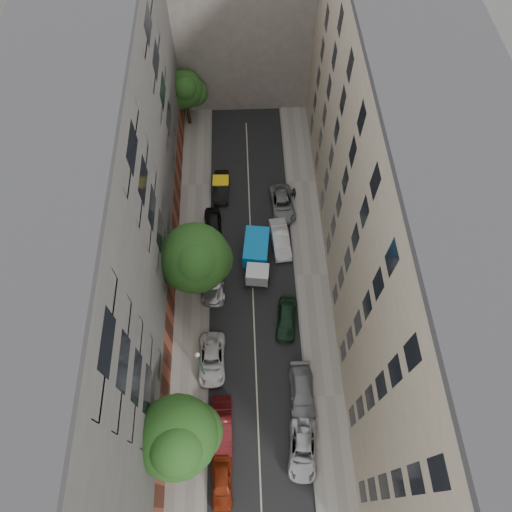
{
  "coord_description": "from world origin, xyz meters",
  "views": [
    {
      "loc": [
        -0.41,
        -19.26,
        37.49
      ],
      "look_at": [
        0.3,
        -1.18,
        6.0
      ],
      "focal_mm": 32.0,
      "sensor_mm": 36.0,
      "label": 1
    }
  ],
  "objects_px": {
    "car_right_3": "(280,239)",
    "car_left_2": "(212,359)",
    "tarp_truck": "(257,256)",
    "car_left_0": "(222,483)",
    "car_right_0": "(303,450)",
    "car_right_4": "(282,204)",
    "car_left_1": "(222,426)",
    "tree_far": "(185,91)",
    "tree_near": "(179,439)",
    "lamp_post": "(200,363)",
    "pedestrian": "(294,193)",
    "car_right_2": "(286,319)",
    "car_left_4": "(213,226)",
    "tree_mid": "(196,260)",
    "car_left_5": "(221,187)",
    "car_right_1": "(302,393)",
    "car_left_3": "(213,280)"
  },
  "relations": [
    {
      "from": "tree_near",
      "to": "car_left_5",
      "type": "bearing_deg",
      "value": 84.48
    },
    {
      "from": "car_right_4",
      "to": "tree_mid",
      "type": "relative_size",
      "value": 0.56
    },
    {
      "from": "tarp_truck",
      "to": "car_right_4",
      "type": "distance_m",
      "value": 6.95
    },
    {
      "from": "car_left_5",
      "to": "lamp_post",
      "type": "relative_size",
      "value": 0.71
    },
    {
      "from": "car_left_0",
      "to": "tree_near",
      "type": "relative_size",
      "value": 0.4
    },
    {
      "from": "car_right_3",
      "to": "car_left_3",
      "type": "bearing_deg",
      "value": -153.33
    },
    {
      "from": "car_left_2",
      "to": "car_left_4",
      "type": "xyz_separation_m",
      "value": [
        0.0,
        13.2,
        0.05
      ]
    },
    {
      "from": "car_left_1",
      "to": "car_right_3",
      "type": "distance_m",
      "value": 17.61
    },
    {
      "from": "car_left_0",
      "to": "car_right_0",
      "type": "distance_m",
      "value": 6.39
    },
    {
      "from": "tarp_truck",
      "to": "car_left_0",
      "type": "relative_size",
      "value": 1.49
    },
    {
      "from": "tarp_truck",
      "to": "car_right_3",
      "type": "height_order",
      "value": "tarp_truck"
    },
    {
      "from": "tree_mid",
      "to": "car_left_1",
      "type": "bearing_deg",
      "value": -81.91
    },
    {
      "from": "car_left_3",
      "to": "car_right_2",
      "type": "xyz_separation_m",
      "value": [
        6.4,
        -4.03,
        -0.04
      ]
    },
    {
      "from": "tree_mid",
      "to": "car_left_4",
      "type": "bearing_deg",
      "value": 82.09
    },
    {
      "from": "car_right_4",
      "to": "tree_near",
      "type": "relative_size",
      "value": 0.51
    },
    {
      "from": "car_right_3",
      "to": "car_left_2",
      "type": "bearing_deg",
      "value": -125.07
    },
    {
      "from": "car_left_3",
      "to": "car_left_2",
      "type": "bearing_deg",
      "value": -92.22
    },
    {
      "from": "car_right_0",
      "to": "tree_far",
      "type": "distance_m",
      "value": 36.37
    },
    {
      "from": "car_right_0",
      "to": "car_right_4",
      "type": "relative_size",
      "value": 0.97
    },
    {
      "from": "car_right_3",
      "to": "car_right_4",
      "type": "xyz_separation_m",
      "value": [
        0.48,
        4.2,
        -0.08
      ]
    },
    {
      "from": "tree_near",
      "to": "tree_far",
      "type": "height_order",
      "value": "tree_near"
    },
    {
      "from": "tarp_truck",
      "to": "car_left_5",
      "type": "bearing_deg",
      "value": 117.95
    },
    {
      "from": "car_left_5",
      "to": "car_right_3",
      "type": "distance_m",
      "value": 8.59
    },
    {
      "from": "lamp_post",
      "to": "pedestrian",
      "type": "xyz_separation_m",
      "value": [
        8.7,
        17.96,
        -2.88
      ]
    },
    {
      "from": "car_right_3",
      "to": "tree_near",
      "type": "distance_m",
      "value": 20.73
    },
    {
      "from": "car_right_4",
      "to": "tree_far",
      "type": "xyz_separation_m",
      "value": [
        -9.59,
        12.06,
        4.02
      ]
    },
    {
      "from": "car_right_1",
      "to": "car_right_3",
      "type": "xyz_separation_m",
      "value": [
        -0.8,
        14.4,
        0.05
      ]
    },
    {
      "from": "car_left_1",
      "to": "car_left_4",
      "type": "height_order",
      "value": "car_left_1"
    },
    {
      "from": "car_left_2",
      "to": "car_right_1",
      "type": "relative_size",
      "value": 0.98
    },
    {
      "from": "car_left_5",
      "to": "tree_near",
      "type": "distance_m",
      "value": 25.56
    },
    {
      "from": "car_right_0",
      "to": "lamp_post",
      "type": "height_order",
      "value": "lamp_post"
    },
    {
      "from": "car_right_4",
      "to": "tree_near",
      "type": "height_order",
      "value": "tree_near"
    },
    {
      "from": "car_right_3",
      "to": "car_right_4",
      "type": "relative_size",
      "value": 0.95
    },
    {
      "from": "tarp_truck",
      "to": "car_left_1",
      "type": "bearing_deg",
      "value": -95.31
    },
    {
      "from": "car_right_4",
      "to": "pedestrian",
      "type": "relative_size",
      "value": 3.18
    },
    {
      "from": "car_left_2",
      "to": "car_right_0",
      "type": "bearing_deg",
      "value": -45.65
    },
    {
      "from": "car_right_3",
      "to": "pedestrian",
      "type": "height_order",
      "value": "pedestrian"
    },
    {
      "from": "car_left_5",
      "to": "car_right_4",
      "type": "xyz_separation_m",
      "value": [
        6.08,
        -2.32,
        -0.02
      ]
    },
    {
      "from": "car_left_0",
      "to": "car_right_4",
      "type": "height_order",
      "value": "car_right_4"
    },
    {
      "from": "pedestrian",
      "to": "car_right_3",
      "type": "bearing_deg",
      "value": 96.26
    },
    {
      "from": "car_left_2",
      "to": "car_left_3",
      "type": "bearing_deg",
      "value": 90.71
    },
    {
      "from": "car_left_0",
      "to": "car_left_1",
      "type": "distance_m",
      "value": 3.9
    },
    {
      "from": "tarp_truck",
      "to": "tree_far",
      "type": "distance_m",
      "value": 19.85
    },
    {
      "from": "car_left_2",
      "to": "car_right_2",
      "type": "relative_size",
      "value": 1.12
    },
    {
      "from": "tarp_truck",
      "to": "car_right_0",
      "type": "height_order",
      "value": "tarp_truck"
    },
    {
      "from": "tarp_truck",
      "to": "pedestrian",
      "type": "height_order",
      "value": "tarp_truck"
    },
    {
      "from": "car_right_0",
      "to": "car_right_1",
      "type": "bearing_deg",
      "value": 92.04
    },
    {
      "from": "car_left_0",
      "to": "pedestrian",
      "type": "xyz_separation_m",
      "value": [
        7.3,
        25.94,
        0.26
      ]
    },
    {
      "from": "car_left_2",
      "to": "car_left_4",
      "type": "height_order",
      "value": "car_left_4"
    },
    {
      "from": "car_left_0",
      "to": "lamp_post",
      "type": "height_order",
      "value": "lamp_post"
    }
  ]
}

